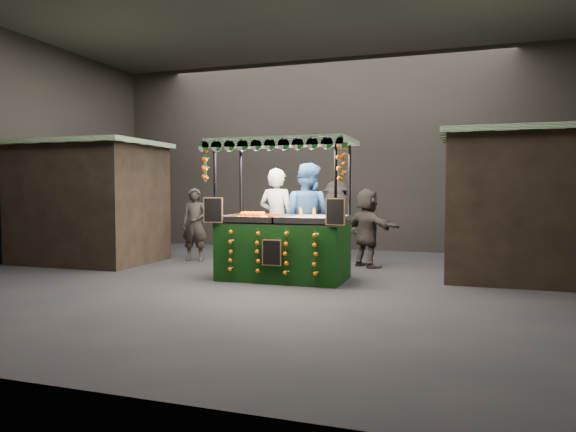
% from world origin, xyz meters
% --- Properties ---
extents(ground, '(12.00, 12.00, 0.00)m').
position_xyz_m(ground, '(0.00, 0.00, 0.00)').
color(ground, black).
rests_on(ground, ground).
extents(market_hall, '(12.10, 10.10, 5.05)m').
position_xyz_m(market_hall, '(0.00, 0.00, 3.38)').
color(market_hall, black).
rests_on(market_hall, ground).
extents(neighbour_stall_left, '(3.00, 2.20, 2.60)m').
position_xyz_m(neighbour_stall_left, '(-4.40, 1.00, 1.31)').
color(neighbour_stall_left, black).
rests_on(neighbour_stall_left, ground).
extents(neighbour_stall_right, '(3.00, 2.20, 2.60)m').
position_xyz_m(neighbour_stall_right, '(4.40, 1.50, 1.31)').
color(neighbour_stall_right, black).
rests_on(neighbour_stall_right, ground).
extents(juice_stall, '(2.52, 1.48, 2.44)m').
position_xyz_m(juice_stall, '(0.31, 0.21, 0.75)').
color(juice_stall, black).
rests_on(juice_stall, ground).
extents(vendor_grey, '(0.76, 0.54, 1.98)m').
position_xyz_m(vendor_grey, '(-0.12, 1.08, 0.99)').
color(vendor_grey, gray).
rests_on(vendor_grey, ground).
extents(vendor_blue, '(1.16, 0.99, 2.08)m').
position_xyz_m(vendor_blue, '(0.46, 1.17, 1.04)').
color(vendor_blue, navy).
rests_on(vendor_blue, ground).
extents(shopper_0, '(0.64, 0.48, 1.61)m').
position_xyz_m(shopper_0, '(-2.31, 1.86, 0.80)').
color(shopper_0, '#282420').
rests_on(shopper_0, ground).
extents(shopper_1, '(0.90, 0.78, 1.58)m').
position_xyz_m(shopper_1, '(3.74, 3.10, 0.79)').
color(shopper_1, '#2E2825').
rests_on(shopper_1, ground).
extents(shopper_2, '(0.95, 0.43, 1.60)m').
position_xyz_m(shopper_2, '(0.12, 2.80, 0.80)').
color(shopper_2, black).
rests_on(shopper_2, ground).
extents(shopper_3, '(1.19, 1.08, 1.60)m').
position_xyz_m(shopper_3, '(0.52, 3.37, 0.80)').
color(shopper_3, black).
rests_on(shopper_3, ground).
extents(shopper_4, '(0.90, 0.73, 1.59)m').
position_xyz_m(shopper_4, '(-4.50, 3.41, 0.79)').
color(shopper_4, black).
rests_on(shopper_4, ground).
extents(shopper_5, '(1.42, 1.34, 1.60)m').
position_xyz_m(shopper_5, '(1.47, 2.11, 0.80)').
color(shopper_5, '#2B2623').
rests_on(shopper_5, ground).
extents(shopper_6, '(0.62, 0.69, 1.59)m').
position_xyz_m(shopper_6, '(-0.98, 3.61, 0.79)').
color(shopper_6, '#292521').
rests_on(shopper_6, ground).
extents(shopper_7, '(1.29, 1.27, 1.78)m').
position_xyz_m(shopper_7, '(0.50, 3.56, 0.89)').
color(shopper_7, '#282321').
rests_on(shopper_7, ground).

